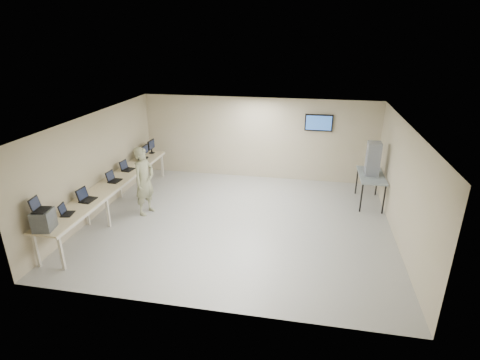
% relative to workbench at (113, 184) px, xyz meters
% --- Properties ---
extents(room, '(8.01, 7.01, 2.81)m').
position_rel_workbench_xyz_m(room, '(3.62, 0.06, 0.58)').
color(room, '#AEADA5').
rests_on(room, ground).
extents(workbench, '(0.76, 6.00, 0.90)m').
position_rel_workbench_xyz_m(workbench, '(0.00, 0.00, 0.00)').
color(workbench, beige).
rests_on(workbench, ground).
extents(equipment_box, '(0.45, 0.49, 0.44)m').
position_rel_workbench_xyz_m(equipment_box, '(-0.06, -2.75, 0.29)').
color(equipment_box, slate).
rests_on(equipment_box, workbench).
extents(laptop_on_box, '(0.34, 0.39, 0.28)m').
position_rel_workbench_xyz_m(laptop_on_box, '(-0.12, -2.75, 0.59)').
color(laptop_on_box, black).
rests_on(laptop_on_box, equipment_box).
extents(laptop_0, '(0.32, 0.36, 0.25)m').
position_rel_workbench_xyz_m(laptop_0, '(-0.07, -2.03, 0.14)').
color(laptop_0, black).
rests_on(laptop_0, workbench).
extents(laptop_1, '(0.36, 0.42, 0.31)m').
position_rel_workbench_xyz_m(laptop_1, '(-0.05, -1.25, 0.15)').
color(laptop_1, black).
rests_on(laptop_1, workbench).
extents(laptop_2, '(0.33, 0.39, 0.29)m').
position_rel_workbench_xyz_m(laptop_2, '(-0.02, 0.07, 0.15)').
color(laptop_2, black).
rests_on(laptop_2, workbench).
extents(laptop_3, '(0.35, 0.40, 0.29)m').
position_rel_workbench_xyz_m(laptop_3, '(-0.08, 0.99, 0.15)').
color(laptop_3, black).
rests_on(laptop_3, workbench).
extents(laptop_4, '(0.45, 0.48, 0.31)m').
position_rel_workbench_xyz_m(laptop_4, '(-0.05, 1.93, 0.15)').
color(laptop_4, black).
rests_on(laptop_4, workbench).
extents(monitor_near, '(0.19, 0.43, 0.42)m').
position_rel_workbench_xyz_m(monitor_near, '(-0.01, 2.23, 0.33)').
color(monitor_near, black).
rests_on(monitor_near, workbench).
extents(monitor_far, '(0.21, 0.46, 0.46)m').
position_rel_workbench_xyz_m(monitor_far, '(-0.01, 2.75, 0.35)').
color(monitor_far, black).
rests_on(monitor_far, workbench).
extents(soldier, '(0.64, 0.81, 1.94)m').
position_rel_workbench_xyz_m(soldier, '(0.92, 0.07, 0.14)').
color(soldier, gray).
rests_on(soldier, ground).
extents(side_table, '(0.71, 1.52, 0.91)m').
position_rel_workbench_xyz_m(side_table, '(7.19, 1.94, 0.01)').
color(side_table, gray).
rests_on(side_table, ground).
extents(storage_bins, '(0.37, 0.41, 0.98)m').
position_rel_workbench_xyz_m(storage_bins, '(7.17, 1.94, 0.58)').
color(storage_bins, gray).
rests_on(storage_bins, side_table).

